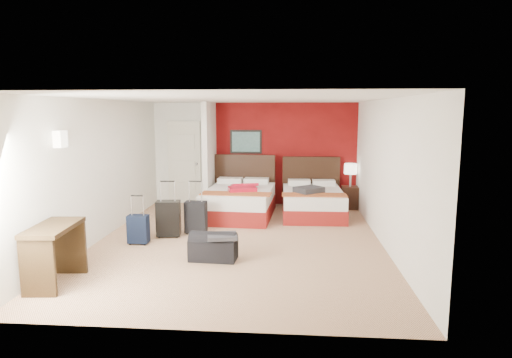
# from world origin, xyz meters

# --- Properties ---
(ground) EXTENTS (6.50, 6.50, 0.00)m
(ground) POSITION_xyz_m (0.00, 0.00, 0.00)
(ground) COLOR tan
(ground) RESTS_ON ground
(room_walls) EXTENTS (5.02, 6.52, 2.50)m
(room_walls) POSITION_xyz_m (-1.40, 1.42, 1.26)
(room_walls) COLOR white
(room_walls) RESTS_ON ground
(red_accent_panel) EXTENTS (3.50, 0.04, 2.50)m
(red_accent_panel) POSITION_xyz_m (0.75, 3.23, 1.25)
(red_accent_panel) COLOR maroon
(red_accent_panel) RESTS_ON ground
(partition_wall) EXTENTS (0.12, 1.20, 2.50)m
(partition_wall) POSITION_xyz_m (-1.00, 2.61, 1.25)
(partition_wall) COLOR silver
(partition_wall) RESTS_ON ground
(entry_door) EXTENTS (0.82, 0.06, 2.05)m
(entry_door) POSITION_xyz_m (-1.75, 3.20, 1.02)
(entry_door) COLOR silver
(entry_door) RESTS_ON ground
(bed_left) EXTENTS (1.53, 2.10, 0.61)m
(bed_left) POSITION_xyz_m (-0.21, 1.87, 0.30)
(bed_left) COLOR silver
(bed_left) RESTS_ON ground
(bed_right) EXTENTS (1.36, 1.90, 0.56)m
(bed_right) POSITION_xyz_m (1.40, 2.06, 0.28)
(bed_right) COLOR white
(bed_right) RESTS_ON ground
(red_suitcase_open) EXTENTS (0.77, 0.92, 0.10)m
(red_suitcase_open) POSITION_xyz_m (-0.11, 1.77, 0.66)
(red_suitcase_open) COLOR #B70F26
(red_suitcase_open) RESTS_ON bed_left
(jacket_bundle) EXTENTS (0.70, 0.68, 0.13)m
(jacket_bundle) POSITION_xyz_m (1.30, 1.76, 0.63)
(jacket_bundle) COLOR #35353A
(jacket_bundle) RESTS_ON bed_right
(nightstand) EXTENTS (0.39, 0.39, 0.53)m
(nightstand) POSITION_xyz_m (2.31, 2.84, 0.26)
(nightstand) COLOR black
(nightstand) RESTS_ON ground
(table_lamp) EXTENTS (0.39, 0.39, 0.54)m
(table_lamp) POSITION_xyz_m (2.31, 2.84, 0.80)
(table_lamp) COLOR silver
(table_lamp) RESTS_ON nightstand
(suitcase_black) EXTENTS (0.45, 0.31, 0.64)m
(suitcase_black) POSITION_xyz_m (-1.32, 0.17, 0.32)
(suitcase_black) COLOR black
(suitcase_black) RESTS_ON ground
(suitcase_charcoal) EXTENTS (0.40, 0.26, 0.58)m
(suitcase_charcoal) POSITION_xyz_m (-0.87, 0.42, 0.29)
(suitcase_charcoal) COLOR black
(suitcase_charcoal) RESTS_ON ground
(suitcase_navy) EXTENTS (0.35, 0.21, 0.48)m
(suitcase_navy) POSITION_xyz_m (-1.72, -0.32, 0.24)
(suitcase_navy) COLOR black
(suitcase_navy) RESTS_ON ground
(duffel_bag) EXTENTS (0.74, 0.43, 0.37)m
(duffel_bag) POSITION_xyz_m (-0.28, -1.02, 0.18)
(duffel_bag) COLOR black
(duffel_bag) RESTS_ON ground
(jacket_draped) EXTENTS (0.51, 0.46, 0.06)m
(jacket_draped) POSITION_xyz_m (-0.13, -1.07, 0.40)
(jacket_draped) COLOR #323236
(jacket_draped) RESTS_ON duffel_bag
(desk) EXTENTS (0.56, 1.01, 0.81)m
(desk) POSITION_xyz_m (-2.20, -2.16, 0.41)
(desk) COLOR #322110
(desk) RESTS_ON ground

